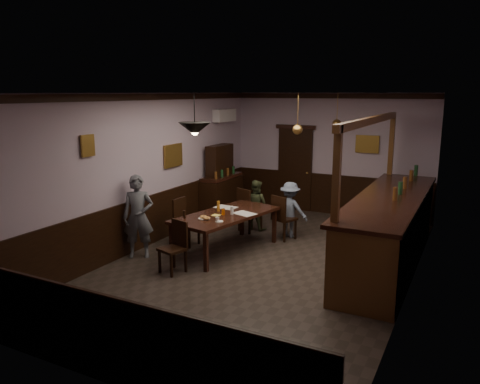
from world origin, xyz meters
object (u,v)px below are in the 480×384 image
Objects in this scene: soda_can at (223,212)px; sideboard at (221,189)px; chair_far_right at (282,216)px; person_seated_right at (290,210)px; bar_counter at (389,228)px; chair_near at (176,244)px; pendant_iron at (195,129)px; chair_side at (184,220)px; pendant_brass_far at (337,124)px; person_seated_left at (256,205)px; chair_far_left at (247,208)px; coffee_cup at (217,219)px; pendant_brass_mid at (297,130)px; dining_table at (226,217)px; person_standing at (138,217)px.

sideboard is at bearing 120.25° from soda_can.
sideboard reaches higher than chair_far_right.
bar_counter is at bearing 163.67° from person_seated_right.
chair_near is 1.25× the size of pendant_iron.
chair_side is 4.21m from pendant_brass_far.
person_seated_left is at bearing 164.06° from bar_counter.
person_seated_right reaches higher than soda_can.
bar_counter reaches higher than chair_far_left.
pendant_brass_far reaches higher than sideboard.
pendant_iron is (-0.84, -1.94, 1.89)m from chair_far_right.
coffee_cup is at bearing 95.01° from chair_far_right.
sideboard reaches higher than person_seated_right.
chair_far_right is 0.84× the size of person_seated_left.
chair_side is 1.83m from person_seated_left.
pendant_brass_mid is (0.32, -0.08, 1.78)m from chair_far_right.
bar_counter is (3.09, -0.59, 0.12)m from chair_far_left.
bar_counter is at bearing -18.43° from sideboard.
pendant_iron is at bearing -104.04° from soda_can.
pendant_brass_far reaches higher than chair_far_left.
bar_counter is 2.53m from pendant_brass_mid.
bar_counter reaches higher than soda_can.
chair_far_right reaches higher than dining_table.
chair_side is 2.21m from sideboard.
person_seated_right is (0.07, 0.27, 0.08)m from chair_far_right.
person_seated_left is 3.02m from pendant_iron.
bar_counter is at bearing -76.12° from chair_side.
person_seated_right reaches higher than chair_near.
sideboard is (-0.03, 3.16, -0.06)m from person_standing.
bar_counter is at bearing 37.44° from coffee_cup.
person_seated_right is at bearing 162.31° from bar_counter.
pendant_brass_mid and pendant_brass_far have the same top height.
chair_near is at bearing -73.06° from sideboard.
person_seated_right is 14.74× the size of coffee_cup.
chair_near is 1.45m from chair_side.
chair_far_left is 1.97m from coffee_cup.
soda_can is at bearing -163.41° from bar_counter.
person_seated_left is 13.94× the size of coffee_cup.
chair_near is 2.91m from person_seated_right.
pendant_iron is at bearing -135.73° from coffee_cup.
person_seated_right is 0.66× the size of sideboard.
chair_far_left is 1.20× the size of pendant_brass_far.
soda_can is (-0.74, -1.54, 0.22)m from person_seated_right.
bar_counter is at bearing 14.45° from dining_table.
pendant_iron is at bearing -131.37° from chair_side.
person_standing is at bearing -141.59° from dining_table.
bar_counter reaches higher than chair_far_right.
chair_side is at bearing -178.67° from dining_table.
dining_table is at bearing 93.54° from soda_can.
dining_table is 1.36m from chair_far_left.
chair_side reaches higher than coffee_cup.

